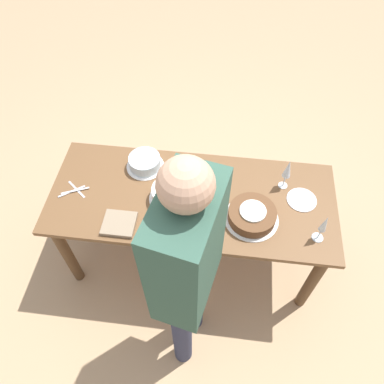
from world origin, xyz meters
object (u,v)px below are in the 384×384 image
cake_front_chocolate (252,215)px  person_cutting (187,267)px  cake_center_white (172,194)px  cake_back_decorated (145,162)px  wine_glass_near (324,225)px  wine_glass_extra (184,216)px  wine_glass_far (288,170)px

cake_front_chocolate → person_cutting: bearing=-121.6°
cake_center_white → cake_back_decorated: cake_center_white is taller
cake_back_decorated → wine_glass_near: wine_glass_near is taller
cake_front_chocolate → wine_glass_near: 0.39m
cake_front_chocolate → wine_glass_extra: size_ratio=1.43×
cake_back_decorated → person_cutting: 0.94m
wine_glass_near → wine_glass_extra: wine_glass_extra is taller
cake_front_chocolate → wine_glass_near: size_ratio=1.49×
wine_glass_far → person_cutting: 0.92m
cake_center_white → wine_glass_extra: wine_glass_extra is taller
wine_glass_extra → wine_glass_near: bearing=3.1°
cake_back_decorated → wine_glass_near: size_ratio=1.14×
cake_center_white → cake_front_chocolate: (0.48, -0.09, -0.01)m
cake_center_white → person_cutting: size_ratio=0.16×
cake_center_white → wine_glass_far: bearing=15.0°
cake_center_white → wine_glass_extra: bearing=-64.3°
cake_back_decorated → wine_glass_near: (1.05, -0.40, 0.09)m
wine_glass_extra → person_cutting: 0.42m
cake_front_chocolate → cake_center_white: bearing=169.4°
person_cutting → cake_front_chocolate: bearing=-19.7°
cake_center_white → wine_glass_extra: size_ratio=1.26×
wine_glass_far → person_cutting: bearing=-122.8°
cake_front_chocolate → wine_glass_far: 0.34m
cake_front_chocolate → cake_back_decorated: 0.75m
cake_center_white → person_cutting: person_cutting is taller
cake_back_decorated → wine_glass_near: bearing=-20.8°
cake_center_white → wine_glass_far: (0.66, 0.18, 0.11)m
cake_center_white → cake_back_decorated: (-0.21, 0.23, -0.01)m
wine_glass_near → wine_glass_far: size_ratio=0.93×
cake_center_white → person_cutting: (0.17, -0.58, 0.27)m
cake_front_chocolate → person_cutting: 0.65m
cake_front_chocolate → wine_glass_extra: 0.41m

